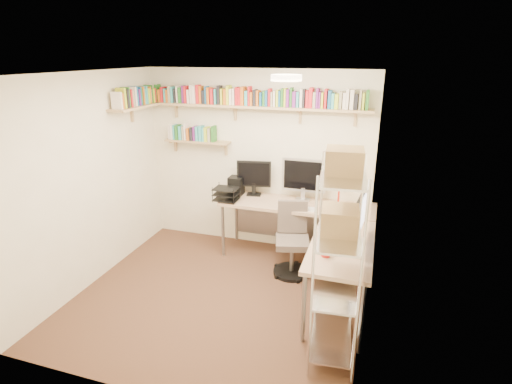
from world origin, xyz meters
The scene contains 6 objects.
ground centered at (0.00, 0.00, 0.00)m, with size 3.20×3.20×0.00m, color #482F1E.
room_shell centered at (0.00, 0.00, 1.55)m, with size 3.24×3.04×2.52m.
wall_shelves centered at (-0.43, 1.29, 2.03)m, with size 3.12×1.09×0.80m.
corner_desk centered at (0.70, 0.95, 0.78)m, with size 2.12×2.06×1.37m.
office_chair centered at (0.69, 0.80, 0.39)m, with size 0.50×0.51×0.93m.
wire_rack centered at (1.36, -0.48, 1.32)m, with size 0.46×0.83×1.96m.
Camera 1 is at (1.61, -3.69, 2.68)m, focal length 28.00 mm.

